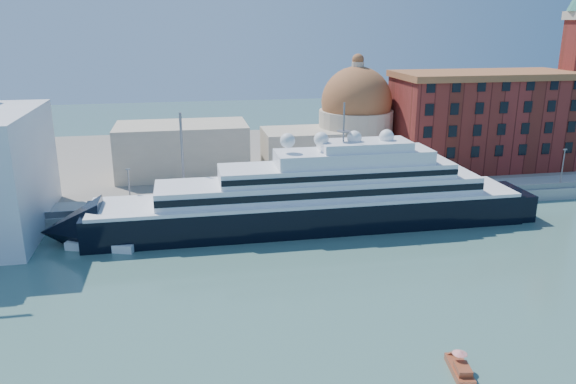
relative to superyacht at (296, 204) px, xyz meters
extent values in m
plane|color=#38615C|center=(-0.07, -23.00, -4.64)|extent=(400.00, 400.00, 0.00)
cube|color=gray|center=(-0.07, 11.00, -3.39)|extent=(180.00, 10.00, 2.50)
cube|color=slate|center=(-0.07, 52.00, -3.64)|extent=(260.00, 72.00, 2.00)
cube|color=slate|center=(-0.07, 6.50, -1.54)|extent=(180.00, 0.10, 1.20)
cube|color=black|center=(2.45, 0.00, -2.39)|extent=(79.67, 12.26, 6.64)
cone|color=black|center=(-39.43, 0.00, -2.39)|extent=(10.21, 12.26, 12.26)
cube|color=black|center=(42.28, 0.00, -2.59)|extent=(6.13, 11.24, 6.13)
cube|color=white|center=(2.45, 0.00, 1.19)|extent=(77.62, 12.46, 0.61)
cube|color=white|center=(4.49, 0.00, 3.02)|extent=(59.24, 10.21, 3.06)
cube|color=black|center=(4.49, -5.10, 3.02)|extent=(59.24, 0.15, 1.23)
cube|color=white|center=(7.55, 0.00, 5.88)|extent=(42.90, 9.19, 2.66)
cube|color=white|center=(10.62, 0.00, 8.44)|extent=(28.60, 8.17, 2.45)
cube|color=white|center=(12.66, 0.00, 10.48)|extent=(16.34, 7.15, 1.63)
cylinder|color=slate|center=(8.57, 0.00, 14.77)|extent=(0.31, 0.31, 7.15)
sphere|color=white|center=(-1.64, 0.00, 11.91)|extent=(2.66, 2.66, 2.66)
sphere|color=white|center=(4.49, 0.00, 11.91)|extent=(2.66, 2.66, 2.66)
sphere|color=white|center=(10.62, 0.00, 11.91)|extent=(2.66, 2.66, 2.66)
sphere|color=white|center=(16.75, 0.00, 11.91)|extent=(2.66, 2.66, 2.66)
cube|color=white|center=(-34.03, -3.48, -4.05)|extent=(12.35, 7.46, 1.56)
cube|color=white|center=(-32.18, -4.11, -2.78)|extent=(4.48, 3.57, 1.17)
cube|color=brown|center=(8.51, -47.28, -4.31)|extent=(2.77, 5.76, 0.92)
cube|color=brown|center=(8.35, -48.19, -3.53)|extent=(1.85, 2.52, 0.74)
cylinder|color=slate|center=(8.59, -46.83, -3.16)|extent=(0.06, 0.06, 1.47)
cone|color=red|center=(8.59, -46.83, -2.33)|extent=(1.66, 1.66, 0.37)
cube|color=maroon|center=(51.93, 29.00, 8.36)|extent=(42.00, 18.00, 22.00)
cube|color=brown|center=(51.93, 29.00, 19.86)|extent=(43.00, 19.00, 1.50)
cube|color=maroon|center=(75.93, 29.00, 14.86)|extent=(6.00, 6.00, 35.00)
cylinder|color=beige|center=(21.93, 35.00, 4.36)|extent=(18.00, 18.00, 14.00)
sphere|color=brown|center=(21.93, 35.00, 13.36)|extent=(17.00, 17.00, 17.00)
cylinder|color=beige|center=(21.93, 35.00, 21.36)|extent=(3.00, 3.00, 3.00)
cube|color=beige|center=(7.93, 33.00, 2.36)|extent=(18.00, 14.00, 10.00)
cube|color=beige|center=(-20.07, 35.00, 3.36)|extent=(30.00, 16.00, 12.00)
cylinder|color=slate|center=(-30.07, 8.00, 1.86)|extent=(0.24, 0.24, 8.00)
cube|color=slate|center=(-30.07, 8.00, 5.96)|extent=(0.80, 0.30, 0.25)
cylinder|color=slate|center=(-0.07, 8.00, 1.86)|extent=(0.24, 0.24, 8.00)
cube|color=slate|center=(-0.07, 8.00, 5.96)|extent=(0.80, 0.30, 0.25)
cylinder|color=slate|center=(29.93, 8.00, 1.86)|extent=(0.24, 0.24, 8.00)
cube|color=slate|center=(29.93, 8.00, 5.96)|extent=(0.80, 0.30, 0.25)
cylinder|color=slate|center=(59.93, 8.00, 1.86)|extent=(0.24, 0.24, 8.00)
cube|color=slate|center=(59.93, 8.00, 5.96)|extent=(0.80, 0.30, 0.25)
cylinder|color=slate|center=(-20.07, 10.00, 6.86)|extent=(0.50, 0.50, 18.00)
camera|label=1|loc=(-19.64, -95.56, 32.06)|focal=35.00mm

